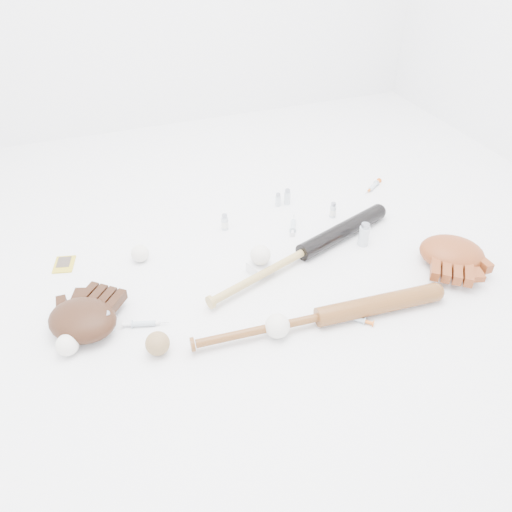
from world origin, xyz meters
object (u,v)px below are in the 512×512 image
object	(u,v)px
glove_dark	(82,320)
pedestal	(260,267)
bat_dark	(304,252)
bat_wood	(320,317)

from	to	relation	value
glove_dark	pedestal	bearing A→B (deg)	47.01
bat_dark	glove_dark	size ratio (longest dim) A/B	3.48
bat_dark	pedestal	world-z (taller)	bat_dark
bat_wood	glove_dark	bearing A→B (deg)	165.59
bat_wood	bat_dark	bearing A→B (deg)	78.07
bat_wood	glove_dark	world-z (taller)	glove_dark
bat_dark	bat_wood	bearing A→B (deg)	-125.25
pedestal	bat_dark	bearing A→B (deg)	4.60
bat_wood	pedestal	world-z (taller)	bat_wood
bat_dark	glove_dark	xyz separation A→B (m)	(-0.82, -0.09, 0.01)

